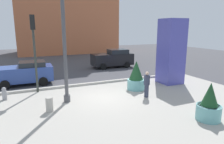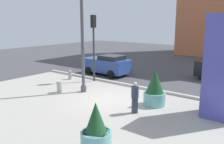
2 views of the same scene
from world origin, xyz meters
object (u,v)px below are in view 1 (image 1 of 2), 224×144
(concrete_bollard, at_px, (49,105))
(fire_hydrant, at_px, (4,94))
(traffic_light_far_side, at_px, (34,42))
(car_passing_lane, at_px, (113,58))
(car_intersection, at_px, (25,73))
(lamp_post, at_px, (64,40))
(potted_plant_by_pillar, at_px, (209,105))
(pedestrian_crossing, at_px, (147,83))
(potted_plant_mid_plaza, at_px, (136,77))
(art_pillar_blue, at_px, (171,52))

(concrete_bollard, bearing_deg, fire_hydrant, 127.41)
(traffic_light_far_side, distance_m, car_passing_lane, 10.25)
(car_intersection, bearing_deg, lamp_post, -67.12)
(concrete_bollard, bearing_deg, potted_plant_by_pillar, -30.61)
(potted_plant_by_pillar, height_order, fire_hydrant, potted_plant_by_pillar)
(potted_plant_by_pillar, bearing_deg, fire_hydrant, 142.31)
(concrete_bollard, relative_size, car_passing_lane, 0.17)
(potted_plant_by_pillar, xyz_separation_m, concrete_bollard, (-6.50, 3.85, -0.34))
(fire_hydrant, bearing_deg, pedestrian_crossing, -20.44)
(traffic_light_far_side, height_order, pedestrian_crossing, traffic_light_far_side)
(concrete_bollard, bearing_deg, car_intersection, 99.50)
(potted_plant_mid_plaza, distance_m, fire_hydrant, 8.19)
(concrete_bollard, height_order, pedestrian_crossing, pedestrian_crossing)
(potted_plant_mid_plaza, height_order, car_passing_lane, potted_plant_mid_plaza)
(art_pillar_blue, distance_m, car_passing_lane, 7.78)
(art_pillar_blue, xyz_separation_m, fire_hydrant, (-11.31, 0.81, -2.02))
(fire_hydrant, bearing_deg, car_passing_lane, 34.13)
(art_pillar_blue, height_order, potted_plant_by_pillar, art_pillar_blue)
(lamp_post, bearing_deg, car_passing_lane, 52.24)
(fire_hydrant, bearing_deg, car_intersection, 68.95)
(traffic_light_far_side, bearing_deg, car_passing_lane, 36.64)
(potted_plant_by_pillar, bearing_deg, lamp_post, 137.92)
(potted_plant_by_pillar, height_order, car_passing_lane, car_passing_lane)
(potted_plant_by_pillar, xyz_separation_m, car_intersection, (-7.51, 9.83, 0.15))
(potted_plant_mid_plaza, bearing_deg, traffic_light_far_side, 161.74)
(art_pillar_blue, relative_size, car_passing_lane, 1.10)
(potted_plant_mid_plaza, bearing_deg, car_intersection, 147.32)
(car_passing_lane, height_order, pedestrian_crossing, car_passing_lane)
(fire_hydrant, bearing_deg, art_pillar_blue, -4.09)
(potted_plant_by_pillar, relative_size, concrete_bollard, 2.34)
(art_pillar_blue, distance_m, traffic_light_far_side, 9.60)
(lamp_post, xyz_separation_m, traffic_light_far_side, (-1.40, 2.57, -0.23))
(fire_hydrant, relative_size, car_intersection, 0.19)
(lamp_post, bearing_deg, potted_plant_by_pillar, -42.08)
(lamp_post, height_order, pedestrian_crossing, lamp_post)
(car_intersection, bearing_deg, car_passing_lane, 22.46)
(concrete_bollard, distance_m, car_intersection, 6.09)
(lamp_post, bearing_deg, pedestrian_crossing, -13.54)
(traffic_light_far_side, bearing_deg, lamp_post, -61.36)
(potted_plant_mid_plaza, relative_size, concrete_bollard, 2.62)
(lamp_post, distance_m, concrete_bollard, 3.47)
(fire_hydrant, relative_size, concrete_bollard, 1.00)
(art_pillar_blue, relative_size, fire_hydrant, 6.38)
(potted_plant_mid_plaza, distance_m, potted_plant_by_pillar, 5.46)
(potted_plant_by_pillar, bearing_deg, potted_plant_mid_plaza, 96.66)
(art_pillar_blue, bearing_deg, concrete_bollard, -167.24)
(potted_plant_by_pillar, relative_size, traffic_light_far_side, 0.36)
(concrete_bollard, distance_m, pedestrian_crossing, 5.69)
(art_pillar_blue, bearing_deg, pedestrian_crossing, -148.44)
(lamp_post, distance_m, car_intersection, 5.97)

